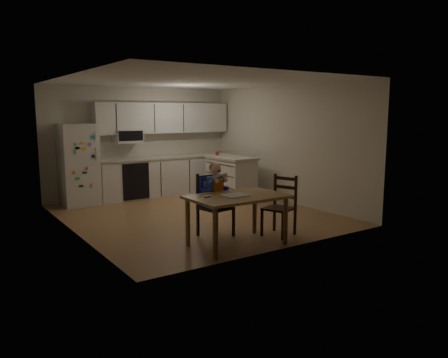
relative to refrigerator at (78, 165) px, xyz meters
name	(u,v)px	position (x,y,z in m)	size (l,w,h in m)	color
room	(182,148)	(1.55, -1.67, 0.40)	(4.52, 5.01, 2.51)	#9C7748
refrigerator	(78,165)	(0.00, 0.00, 0.00)	(0.72, 0.70, 1.70)	silver
kitchen_run	(165,158)	(2.05, 0.09, 0.03)	(3.37, 0.62, 2.15)	silver
kitchen_island	(231,177)	(3.08, -1.13, -0.37)	(0.67, 1.28, 0.95)	silver
red_cup	(217,154)	(2.94, -0.79, 0.14)	(0.07, 0.07, 0.09)	red
dining_table	(237,202)	(1.09, -4.14, -0.21)	(1.39, 0.89, 0.74)	olive
napkin	(235,195)	(1.04, -4.15, -0.10)	(0.34, 0.30, 0.01)	#BABABF
toddler_spoon	(207,197)	(0.64, -4.04, -0.10)	(0.02, 0.02, 0.12)	#1721AA
chair_booster	(214,192)	(1.08, -3.52, -0.15)	(0.50, 0.50, 1.17)	black
chair_side	(282,201)	(2.03, -4.06, -0.31)	(0.53, 0.53, 0.95)	black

